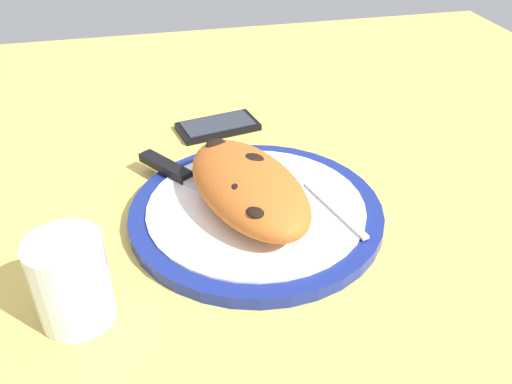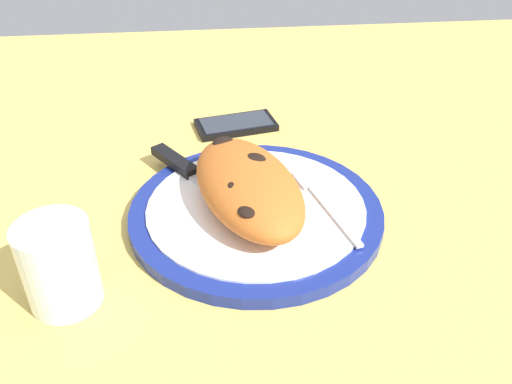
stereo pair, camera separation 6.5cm
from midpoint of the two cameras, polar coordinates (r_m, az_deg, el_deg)
The scene contains 7 objects.
ground_plane at distance 68.52cm, azimuth -2.73°, elevation -3.80°, with size 150.00×150.00×3.00cm, color #DBB756.
plate at distance 67.06cm, azimuth -2.79°, elevation -2.19°, with size 31.34×31.34×1.87cm.
calzone at distance 64.95cm, azimuth -3.79°, elevation 0.70°, with size 24.29×16.47×5.95cm.
fork at distance 68.16cm, azimuth 3.91°, elevation -0.34°, with size 16.41×5.64×0.40cm.
knife at distance 72.29cm, azimuth -10.43°, elevation 1.61°, with size 19.66×14.54×1.20cm.
smartphone at distance 87.65cm, azimuth -6.19°, elevation 6.86°, with size 8.81×13.61×1.16cm.
water_glass at distance 56.46cm, azimuth -22.08°, elevation -9.21°, with size 7.36×7.36×9.47cm.
Camera 1 is at (-52.55, 12.15, 40.87)cm, focal length 37.89 mm.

